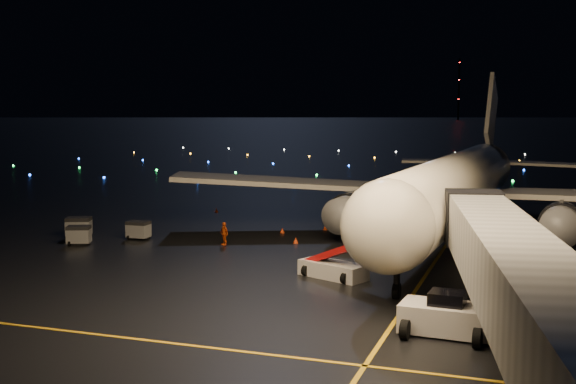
% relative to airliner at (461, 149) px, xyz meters
% --- Properties ---
extents(ground, '(2000.00, 2000.00, 0.00)m').
position_rel_airliner_xyz_m(ground, '(-12.53, 274.29, -7.79)').
color(ground, black).
rests_on(ground, ground).
extents(lane_centre, '(0.25, 80.00, 0.02)m').
position_rel_airliner_xyz_m(lane_centre, '(-0.53, -10.71, -7.78)').
color(lane_centre, gold).
rests_on(lane_centre, ground).
extents(lane_cross, '(60.00, 0.25, 0.02)m').
position_rel_airliner_xyz_m(lane_cross, '(-17.53, -35.71, -7.78)').
color(lane_cross, gold).
rests_on(lane_cross, ground).
extents(airliner, '(57.81, 55.21, 15.58)m').
position_rel_airliner_xyz_m(airliner, '(0.00, 0.00, 0.00)').
color(airliner, silver).
rests_on(airliner, ground).
extents(pushback_tug, '(4.77, 2.71, 2.20)m').
position_rel_airliner_xyz_m(pushback_tug, '(2.36, -29.84, -6.69)').
color(pushback_tug, silver).
rests_on(pushback_tug, ground).
extents(belt_loader, '(7.18, 4.56, 3.40)m').
position_rel_airliner_xyz_m(belt_loader, '(-6.40, -19.76, -6.09)').
color(belt_loader, silver).
rests_on(belt_loader, ground).
extents(crew_c, '(1.21, 1.06, 1.96)m').
position_rel_airliner_xyz_m(crew_c, '(-18.21, -11.37, -6.81)').
color(crew_c, '#E45213').
rests_on(crew_c, ground).
extents(safety_cone_0, '(0.52, 0.52, 0.51)m').
position_rel_airliner_xyz_m(safety_cone_0, '(-12.78, -8.58, -7.54)').
color(safety_cone_0, red).
rests_on(safety_cone_0, ground).
extents(safety_cone_1, '(0.46, 0.46, 0.48)m').
position_rel_airliner_xyz_m(safety_cone_1, '(-12.31, -1.19, -7.55)').
color(safety_cone_1, red).
rests_on(safety_cone_1, ground).
extents(safety_cone_2, '(0.55, 0.55, 0.49)m').
position_rel_airliner_xyz_m(safety_cone_2, '(-15.59, -4.11, -7.55)').
color(safety_cone_2, red).
rests_on(safety_cone_2, ground).
extents(safety_cone_3, '(0.51, 0.51, 0.48)m').
position_rel_airliner_xyz_m(safety_cone_3, '(-26.90, 6.07, -7.55)').
color(safety_cone_3, red).
rests_on(safety_cone_3, ground).
extents(radio_mast, '(1.80, 1.80, 64.00)m').
position_rel_airliner_xyz_m(radio_mast, '(-72.53, 714.29, 24.21)').
color(radio_mast, black).
rests_on(radio_mast, ground).
extents(taxiway_lights, '(164.00, 92.00, 0.36)m').
position_rel_airliner_xyz_m(taxiway_lights, '(-12.53, 80.29, -7.61)').
color(taxiway_lights, black).
rests_on(taxiway_lights, ground).
extents(baggage_cart_0, '(1.87, 1.31, 1.59)m').
position_rel_airliner_xyz_m(baggage_cart_0, '(-26.49, -11.23, -7.00)').
color(baggage_cart_0, gray).
rests_on(baggage_cart_0, ground).
extents(baggage_cart_1, '(2.24, 1.92, 1.60)m').
position_rel_airliner_xyz_m(baggage_cart_1, '(-29.89, -15.16, -6.99)').
color(baggage_cart_1, gray).
rests_on(baggage_cart_1, ground).
extents(baggage_cart_2, '(2.50, 2.14, 1.79)m').
position_rel_airliner_xyz_m(baggage_cart_2, '(-32.05, -12.09, -6.90)').
color(baggage_cart_2, gray).
rests_on(baggage_cart_2, ground).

